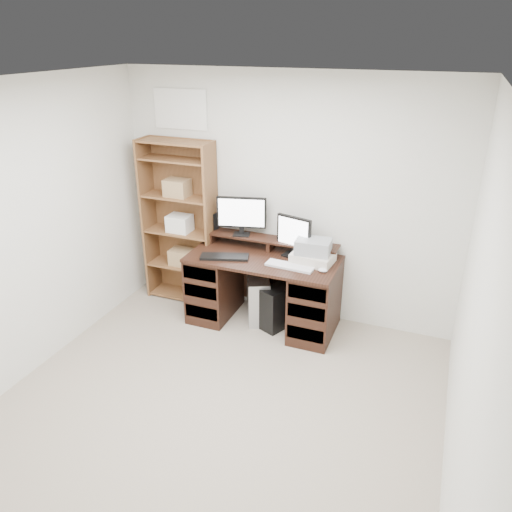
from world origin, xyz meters
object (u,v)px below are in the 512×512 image
Objects in this scene: monitor_wide at (242,214)px; tower_silver at (258,296)px; desk at (264,289)px; monitor_small at (294,235)px; printer at (313,258)px; tower_black at (281,305)px; bookshelf at (181,221)px.

monitor_wide reaches higher than tower_silver.
tower_silver is at bearing 139.92° from desk.
monitor_small is 0.30m from printer.
tower_silver is at bearing -154.19° from monitor_small.
monitor_small is 0.76m from tower_black.
tower_silver is (-0.58, 0.02, -0.55)m from printer.
monitor_wide is at bearing 126.36° from tower_silver.
monitor_small is at bearing -3.08° from bookshelf.
monitor_small is at bearing -13.88° from tower_silver.
bookshelf is at bearing -164.80° from tower_black.
printer reaches higher than desk.
desk is 0.83× the size of bookshelf.
monitor_small reaches higher than printer.
monitor_wide is 1.03m from tower_black.
monitor_wide is (-0.32, 0.20, 0.71)m from desk.
monitor_small is 1.31m from bookshelf.
tower_black is at bearing -36.47° from tower_silver.
monitor_wide reaches higher than monitor_small.
monitor_wide reaches higher than desk.
bookshelf is at bearing 168.53° from desk.
desk is 2.99× the size of monitor_wide.
printer is (0.81, -0.15, -0.30)m from monitor_wide.
monitor_small is 1.05× the size of printer.
bookshelf is at bearing 165.15° from monitor_wide.
desk is 3.65× the size of monitor_small.
monitor_small is (0.58, -0.06, -0.12)m from monitor_wide.
monitor_small is at bearing 28.82° from desk.
tower_silver is 0.27× the size of bookshelf.
tower_black is at bearing -34.23° from monitor_wide.
monitor_wide is 1.29× the size of printer.
printer reaches higher than tower_silver.
bookshelf is (-0.73, 0.01, -0.18)m from monitor_wide.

